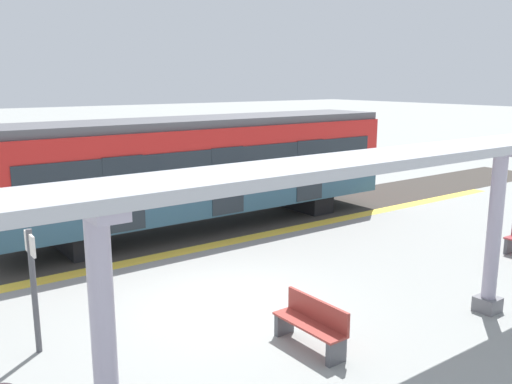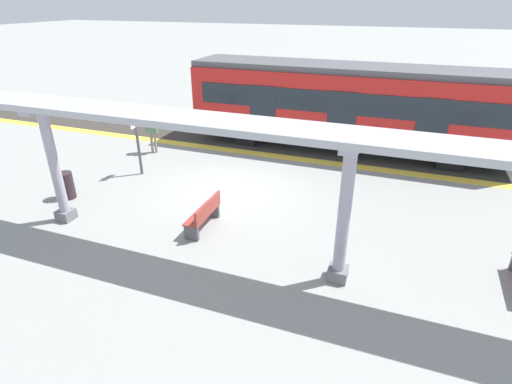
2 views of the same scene
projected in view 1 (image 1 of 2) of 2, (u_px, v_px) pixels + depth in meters
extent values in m
plane|color=gray|center=(224.00, 304.00, 11.29)|extent=(176.00, 176.00, 0.00)
cube|color=yellow|center=(150.00, 258.00, 14.16)|extent=(0.52, 30.57, 0.01)
cube|color=#38332D|center=(122.00, 242.00, 15.64)|extent=(3.20, 42.57, 0.01)
cube|color=red|center=(205.00, 167.00, 16.87)|extent=(2.60, 12.89, 2.60)
cube|color=#2C4F65|center=(206.00, 199.00, 17.08)|extent=(2.63, 12.91, 0.55)
cube|color=#515156|center=(204.00, 121.00, 16.58)|extent=(2.39, 12.89, 0.24)
cube|color=#1E262D|center=(228.00, 162.00, 15.77)|extent=(0.03, 11.85, 0.84)
cube|color=#1E262D|center=(124.00, 194.00, 14.03)|extent=(0.04, 1.10, 2.00)
cube|color=#1E262D|center=(228.00, 181.00, 15.88)|extent=(0.04, 1.10, 2.00)
cube|color=#1E262D|center=(310.00, 170.00, 17.73)|extent=(0.04, 1.10, 2.00)
cube|color=black|center=(304.00, 200.00, 19.57)|extent=(2.21, 0.90, 0.64)
cube|color=black|center=(77.00, 239.00, 14.83)|extent=(2.21, 0.90, 0.64)
cylinder|color=#A099AE|center=(104.00, 339.00, 6.04)|extent=(0.28, 0.28, 2.91)
cube|color=#A099AE|center=(95.00, 208.00, 5.73)|extent=(1.10, 0.36, 0.12)
cube|color=slate|center=(487.00, 304.00, 10.92)|extent=(0.44, 0.44, 0.30)
cylinder|color=#A099AE|center=(495.00, 228.00, 10.59)|extent=(0.28, 0.28, 2.91)
cube|color=#A099AE|center=(502.00, 151.00, 10.28)|extent=(1.10, 0.36, 0.12)
cube|color=#A8AAB2|center=(352.00, 163.00, 7.92)|extent=(1.20, 24.80, 0.16)
cube|color=#96342D|center=(309.00, 325.00, 9.36)|extent=(1.51, 0.46, 0.04)
cube|color=#96342D|center=(317.00, 310.00, 9.42)|extent=(1.50, 0.09, 0.40)
cube|color=#4C4C51|center=(336.00, 352.00, 8.88)|extent=(0.11, 0.40, 0.42)
cube|color=#4C4C51|center=(284.00, 323.00, 9.93)|extent=(0.11, 0.40, 0.42)
cube|color=#4C4C51|center=(510.00, 245.00, 14.59)|extent=(0.11, 0.40, 0.42)
cylinder|color=#4C4C51|center=(34.00, 292.00, 9.09)|extent=(0.10, 0.10, 2.20)
cube|color=silver|center=(30.00, 244.00, 8.92)|extent=(0.56, 0.04, 0.36)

